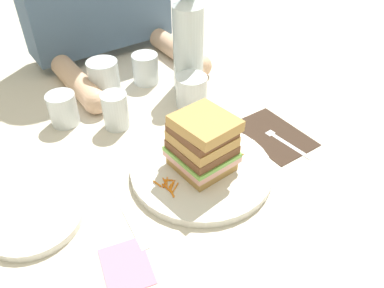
{
  "coord_description": "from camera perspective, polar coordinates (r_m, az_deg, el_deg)",
  "views": [
    {
      "loc": [
        -0.35,
        -0.45,
        0.55
      ],
      "look_at": [
        -0.0,
        0.04,
        0.06
      ],
      "focal_mm": 35.97,
      "sensor_mm": 36.0,
      "label": 1
    }
  ],
  "objects": [
    {
      "name": "carrot_shred_0",
      "position": [
        0.75,
        -5.17,
        -5.89
      ],
      "size": [
        0.01,
        0.02,
        0.0
      ],
      "primitive_type": "cylinder",
      "rotation": [
        0.0,
        1.57,
        1.77
      ],
      "color": "orange",
      "rests_on": "main_plate"
    },
    {
      "name": "carrot_shred_16",
      "position": [
        0.83,
        4.54,
        -0.75
      ],
      "size": [
        0.02,
        0.02,
        0.0
      ],
      "primitive_type": "cylinder",
      "rotation": [
        0.0,
        1.57,
        2.22
      ],
      "color": "orange",
      "rests_on": "main_plate"
    },
    {
      "name": "empty_tumbler_1",
      "position": [
        0.91,
        -11.27,
        4.89
      ],
      "size": [
        0.06,
        0.06,
        0.09
      ],
      "primitive_type": "cylinder",
      "color": "silver",
      "rests_on": "ground_plane"
    },
    {
      "name": "juice_glass",
      "position": [
        0.97,
        -0.06,
        7.61
      ],
      "size": [
        0.08,
        0.08,
        0.08
      ],
      "color": "white",
      "rests_on": "ground_plane"
    },
    {
      "name": "empty_tumbler_3",
      "position": [
        1.08,
        -6.91,
        11.04
      ],
      "size": [
        0.07,
        0.07,
        0.08
      ],
      "primitive_type": "cylinder",
      "color": "silver",
      "rests_on": "ground_plane"
    },
    {
      "name": "napkin_pink",
      "position": [
        0.66,
        -9.71,
        -17.4
      ],
      "size": [
        0.1,
        0.11,
        0.0
      ],
      "primitive_type": "cube",
      "rotation": [
        0.0,
        0.0,
        -0.23
      ],
      "color": "pink",
      "rests_on": "ground_plane"
    },
    {
      "name": "carrot_shred_11",
      "position": [
        0.83,
        6.44,
        -0.65
      ],
      "size": [
        0.0,
        0.02,
        0.0
      ],
      "primitive_type": "cylinder",
      "rotation": [
        0.0,
        1.57,
        4.67
      ],
      "color": "orange",
      "rests_on": "main_plate"
    },
    {
      "name": "carrot_shred_17",
      "position": [
        0.81,
        6.93,
        -1.56
      ],
      "size": [
        0.02,
        0.01,
        0.0
      ],
      "primitive_type": "cylinder",
      "rotation": [
        0.0,
        1.57,
        2.62
      ],
      "color": "orange",
      "rests_on": "main_plate"
    },
    {
      "name": "knife",
      "position": [
        0.73,
        -9.68,
        -9.82
      ],
      "size": [
        0.04,
        0.2,
        0.0
      ],
      "color": "silver",
      "rests_on": "ground_plane"
    },
    {
      "name": "side_plate",
      "position": [
        0.76,
        -22.44,
        -10.12
      ],
      "size": [
        0.18,
        0.18,
        0.02
      ],
      "primitive_type": "cylinder",
      "color": "white",
      "rests_on": "ground_plane"
    },
    {
      "name": "carrot_shred_5",
      "position": [
        0.75,
        -4.09,
        -5.9
      ],
      "size": [
        0.02,
        0.02,
        0.0
      ],
      "primitive_type": "cylinder",
      "rotation": [
        0.0,
        1.57,
        0.71
      ],
      "color": "orange",
      "rests_on": "main_plate"
    },
    {
      "name": "carrot_shred_1",
      "position": [
        0.74,
        -2.55,
        -6.56
      ],
      "size": [
        0.03,
        0.02,
        0.0
      ],
      "primitive_type": "cylinder",
      "rotation": [
        0.0,
        1.57,
        0.58
      ],
      "color": "orange",
      "rests_on": "main_plate"
    },
    {
      "name": "sandwich",
      "position": [
        0.74,
        1.35,
        0.01
      ],
      "size": [
        0.12,
        0.12,
        0.13
      ],
      "color": "tan",
      "rests_on": "main_plate"
    },
    {
      "name": "carrot_shred_13",
      "position": [
        0.83,
        5.17,
        -0.64
      ],
      "size": [
        0.01,
        0.03,
        0.0
      ],
      "primitive_type": "cylinder",
      "rotation": [
        0.0,
        1.57,
        1.85
      ],
      "color": "orange",
      "rests_on": "main_plate"
    },
    {
      "name": "water_bottle",
      "position": [
        1.01,
        -0.55,
        14.74
      ],
      "size": [
        0.08,
        0.08,
        0.28
      ],
      "color": "silver",
      "rests_on": "ground_plane"
    },
    {
      "name": "carrot_shred_9",
      "position": [
        0.75,
        -4.06,
        -5.6
      ],
      "size": [
        0.01,
        0.02,
        0.0
      ],
      "primitive_type": "cylinder",
      "rotation": [
        0.0,
        1.57,
        1.35
      ],
      "color": "orange",
      "rests_on": "main_plate"
    },
    {
      "name": "carrot_shred_10",
      "position": [
        0.84,
        5.12,
        0.06
      ],
      "size": [
        0.02,
        0.02,
        0.0
      ],
      "primitive_type": "cylinder",
      "rotation": [
        0.0,
        1.57,
        0.87
      ],
      "color": "orange",
      "rests_on": "main_plate"
    },
    {
      "name": "carrot_shred_12",
      "position": [
        0.81,
        5.58,
        -1.87
      ],
      "size": [
        0.02,
        0.03,
        0.0
      ],
      "primitive_type": "cylinder",
      "rotation": [
        0.0,
        1.57,
        2.31
      ],
      "color": "orange",
      "rests_on": "main_plate"
    },
    {
      "name": "empty_tumbler_0",
      "position": [
        0.96,
        -18.58,
        4.93
      ],
      "size": [
        0.07,
        0.07,
        0.08
      ],
      "primitive_type": "cylinder",
      "color": "silver",
      "rests_on": "ground_plane"
    },
    {
      "name": "carrot_shred_8",
      "position": [
        0.74,
        -3.02,
        -6.31
      ],
      "size": [
        0.02,
        0.02,
        0.0
      ],
      "primitive_type": "cylinder",
      "rotation": [
        0.0,
        1.57,
        3.84
      ],
      "color": "orange",
      "rests_on": "main_plate"
    },
    {
      "name": "carrot_shred_4",
      "position": [
        0.75,
        -3.72,
        -5.68
      ],
      "size": [
        0.02,
        0.02,
        0.0
      ],
      "primitive_type": "cylinder",
      "rotation": [
        0.0,
        1.57,
        4.12
      ],
      "color": "orange",
      "rests_on": "main_plate"
    },
    {
      "name": "carrot_shred_7",
      "position": [
        0.73,
        -3.04,
        -7.09
      ],
      "size": [
        0.01,
        0.03,
        0.0
      ],
      "primitive_type": "cylinder",
      "rotation": [
        0.0,
        1.57,
        1.29
      ],
      "color": "orange",
      "rests_on": "main_plate"
    },
    {
      "name": "carrot_shred_18",
      "position": [
        0.82,
        4.03,
        -1.0
      ],
      "size": [
        0.01,
        0.03,
        0.0
      ],
      "primitive_type": "cylinder",
      "rotation": [
        0.0,
        1.57,
        1.3
      ],
      "color": "orange",
      "rests_on": "main_plate"
    },
    {
      "name": "carrot_shred_2",
      "position": [
        0.74,
        -3.72,
        -6.58
      ],
      "size": [
        0.01,
        0.03,
        0.0
      ],
      "primitive_type": "cylinder",
      "rotation": [
        0.0,
        1.57,
        1.65
      ],
      "color": "orange",
      "rests_on": "main_plate"
    },
    {
      "name": "carrot_shred_15",
      "position": [
        0.82,
        5.66,
        -1.02
      ],
      "size": [
        0.02,
        0.03,
        0.0
      ],
      "primitive_type": "cylinder",
      "rotation": [
        0.0,
        1.57,
        4.08
      ],
      "color": "orange",
      "rests_on": "main_plate"
    },
    {
      "name": "empty_tumbler_2",
      "position": [
        1.04,
        -12.91,
        9.44
      ],
      "size": [
        0.08,
        0.08,
        0.1
      ],
      "primitive_type": "cylinder",
      "color": "silver",
      "rests_on": "ground_plane"
    },
    {
      "name": "carrot_shred_6",
      "position": [
        0.75,
        -3.5,
        -5.37
      ],
      "size": [
        0.02,
        0.01,
        0.0
      ],
      "primitive_type": "cylinder",
      "rotation": [
        0.0,
        1.57,
        2.43
      ],
      "color": "orange",
      "rests_on": "main_plate"
    },
    {
      "name": "napkin_dark",
      "position": [
        0.91,
        11.9,
        1.37
      ],
      "size": [
        0.13,
        0.18,
        0.0
      ],
      "primitive_type": "cube",
      "rotation": [
        0.0,
        0.0,
        -0.0
      ],
      "color": "#38281E",
      "rests_on": "ground_plane"
    },
    {
      "name": "carrot_shred_3",
      "position": [
        0.75,
        -2.86,
        -6.0
      ],
      "size": [
        0.02,
        0.01,
        0.0
      ],
      "primitive_type": "cylinder",
      "rotation": [
        0.0,
        1.57,
        3.56
      ],
      "color": "orange",
      "rests_on": "main_plate"
    },
    {
      "name": "carrot_shred_14",
      "position": [
        0.83,
        5.64,
        -0.32
      ],
      "size": [
        0.03,
        0.0,
        0.0
      ],
      "primitive_type": "cylinder",
      "rotation": [
        0.0,
        1.57,
        3.09
      ],
      "color": "orange",
      "rests_on": "main_plate"
    },
    {
      "name": "fork",
      "position": [
        0.9,
        12.98,
        0.84
      ],
      "size": [
        0.03,
        0.17,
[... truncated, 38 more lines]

